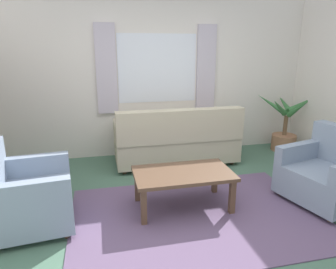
{
  "coord_description": "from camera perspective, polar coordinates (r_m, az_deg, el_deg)",
  "views": [
    {
      "loc": [
        -0.97,
        -2.8,
        1.78
      ],
      "look_at": [
        -0.17,
        0.7,
        0.75
      ],
      "focal_mm": 32.44,
      "sensor_mm": 36.0,
      "label": 1
    }
  ],
  "objects": [
    {
      "name": "ground_plane",
      "position": [
        3.46,
        5.48,
        -15.07
      ],
      "size": [
        6.24,
        6.24,
        0.0
      ],
      "primitive_type": "plane",
      "color": "#476B56"
    },
    {
      "name": "potted_plant",
      "position": [
        5.77,
        21.07,
        0.89
      ],
      "size": [
        1.06,
        1.0,
        1.02
      ],
      "color": "#9E6B4C",
      "rests_on": "ground_plane"
    },
    {
      "name": "armchair_right",
      "position": [
        4.08,
        27.96,
        -6.45
      ],
      "size": [
        1.0,
        1.02,
        0.88
      ],
      "rotation": [
        0.0,
        0.0,
        -1.32
      ],
      "color": "gray",
      "rests_on": "ground_plane"
    },
    {
      "name": "couch",
      "position": [
        4.76,
        1.66,
        -1.26
      ],
      "size": [
        1.9,
        0.82,
        0.92
      ],
      "rotation": [
        0.0,
        0.0,
        3.14
      ],
      "color": "#BCB293",
      "rests_on": "ground_plane"
    },
    {
      "name": "wall_back",
      "position": [
        5.18,
        -2.1,
        10.67
      ],
      "size": [
        5.32,
        0.12,
        2.6
      ],
      "primitive_type": "cube",
      "color": "silver",
      "rests_on": "ground_plane"
    },
    {
      "name": "area_rug",
      "position": [
        3.46,
        5.48,
        -14.98
      ],
      "size": [
        2.7,
        1.84,
        0.01
      ],
      "primitive_type": "cube",
      "color": "#604C6B",
      "rests_on": "ground_plane"
    },
    {
      "name": "coffee_table",
      "position": [
        3.46,
        2.84,
        -7.89
      ],
      "size": [
        1.1,
        0.64,
        0.44
      ],
      "color": "brown",
      "rests_on": "ground_plane"
    },
    {
      "name": "armchair_left",
      "position": [
        3.43,
        -25.56,
        -10.24
      ],
      "size": [
        0.91,
        0.92,
        0.88
      ],
      "rotation": [
        0.0,
        0.0,
        1.68
      ],
      "color": "gray",
      "rests_on": "ground_plane"
    },
    {
      "name": "window_with_curtains",
      "position": [
        5.08,
        -1.94,
        12.27
      ],
      "size": [
        1.98,
        0.07,
        1.4
      ],
      "color": "white"
    }
  ]
}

